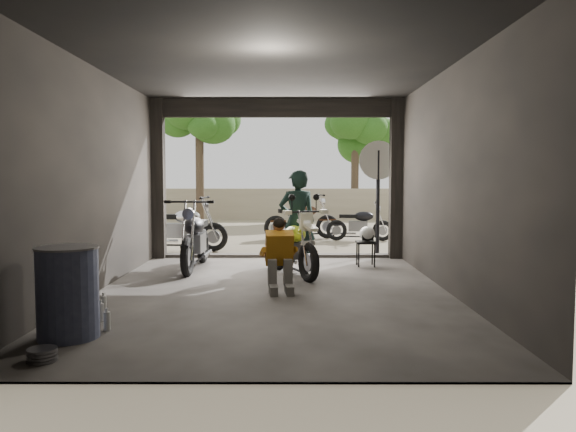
{
  "coord_description": "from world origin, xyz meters",
  "views": [
    {
      "loc": [
        0.24,
        -7.87,
        1.65
      ],
      "look_at": [
        0.22,
        0.6,
        1.06
      ],
      "focal_mm": 35.0,
      "sensor_mm": 36.0,
      "label": 1
    }
  ],
  "objects_px": {
    "outside_bike_c": "(360,221)",
    "mechanic": "(280,257)",
    "rider": "(297,221)",
    "outside_bike_a": "(182,224)",
    "outside_bike_b": "(302,217)",
    "main_bike": "(292,242)",
    "oil_drum": "(68,294)",
    "sign_post": "(378,179)",
    "helmet": "(367,234)",
    "stool": "(366,245)",
    "left_bike": "(195,235)"
  },
  "relations": [
    {
      "from": "stool",
      "to": "helmet",
      "type": "relative_size",
      "value": 1.59
    },
    {
      "from": "outside_bike_a",
      "to": "outside_bike_c",
      "type": "height_order",
      "value": "outside_bike_a"
    },
    {
      "from": "outside_bike_a",
      "to": "helmet",
      "type": "xyz_separation_m",
      "value": [
        3.82,
        -2.18,
        0.0
      ]
    },
    {
      "from": "outside_bike_c",
      "to": "oil_drum",
      "type": "relative_size",
      "value": 1.58
    },
    {
      "from": "stool",
      "to": "rider",
      "type": "bearing_deg",
      "value": -156.06
    },
    {
      "from": "helmet",
      "to": "oil_drum",
      "type": "relative_size",
      "value": 0.32
    },
    {
      "from": "outside_bike_c",
      "to": "oil_drum",
      "type": "xyz_separation_m",
      "value": [
        -4.06,
        -8.85,
        -0.03
      ]
    },
    {
      "from": "left_bike",
      "to": "mechanic",
      "type": "distance_m",
      "value": 2.53
    },
    {
      "from": "main_bike",
      "to": "outside_bike_c",
      "type": "relative_size",
      "value": 1.15
    },
    {
      "from": "main_bike",
      "to": "oil_drum",
      "type": "xyz_separation_m",
      "value": [
        -2.29,
        -3.66,
        -0.1
      ]
    },
    {
      "from": "left_bike",
      "to": "outside_bike_c",
      "type": "distance_m",
      "value": 5.74
    },
    {
      "from": "rider",
      "to": "outside_bike_b",
      "type": "bearing_deg",
      "value": -105.28
    },
    {
      "from": "helmet",
      "to": "stool",
      "type": "bearing_deg",
      "value": -148.37
    },
    {
      "from": "mechanic",
      "to": "sign_post",
      "type": "bearing_deg",
      "value": 55.65
    },
    {
      "from": "main_bike",
      "to": "left_bike",
      "type": "xyz_separation_m",
      "value": [
        -1.72,
        0.63,
        0.06
      ]
    },
    {
      "from": "helmet",
      "to": "oil_drum",
      "type": "xyz_separation_m",
      "value": [
        -3.67,
        -4.63,
        -0.14
      ]
    },
    {
      "from": "outside_bike_b",
      "to": "rider",
      "type": "distance_m",
      "value": 5.25
    },
    {
      "from": "rider",
      "to": "oil_drum",
      "type": "height_order",
      "value": "rider"
    },
    {
      "from": "outside_bike_c",
      "to": "mechanic",
      "type": "bearing_deg",
      "value": 168.19
    },
    {
      "from": "outside_bike_a",
      "to": "rider",
      "type": "relative_size",
      "value": 1.02
    },
    {
      "from": "outside_bike_a",
      "to": "helmet",
      "type": "height_order",
      "value": "outside_bike_a"
    },
    {
      "from": "sign_post",
      "to": "oil_drum",
      "type": "bearing_deg",
      "value": -117.07
    },
    {
      "from": "rider",
      "to": "sign_post",
      "type": "bearing_deg",
      "value": -144.46
    },
    {
      "from": "outside_bike_c",
      "to": "rider",
      "type": "relative_size",
      "value": 0.84
    },
    {
      "from": "sign_post",
      "to": "left_bike",
      "type": "bearing_deg",
      "value": -147.19
    },
    {
      "from": "outside_bike_b",
      "to": "oil_drum",
      "type": "xyz_separation_m",
      "value": [
        -2.58,
        -9.28,
        -0.13
      ]
    },
    {
      "from": "stool",
      "to": "helmet",
      "type": "distance_m",
      "value": 0.21
    },
    {
      "from": "outside_bike_a",
      "to": "outside_bike_b",
      "type": "relative_size",
      "value": 1.02
    },
    {
      "from": "outside_bike_b",
      "to": "outside_bike_c",
      "type": "relative_size",
      "value": 1.18
    },
    {
      "from": "mechanic",
      "to": "sign_post",
      "type": "xyz_separation_m",
      "value": [
        1.96,
        3.68,
        1.1
      ]
    },
    {
      "from": "mechanic",
      "to": "sign_post",
      "type": "distance_m",
      "value": 4.32
    },
    {
      "from": "outside_bike_a",
      "to": "helmet",
      "type": "bearing_deg",
      "value": -115.56
    },
    {
      "from": "mechanic",
      "to": "oil_drum",
      "type": "bearing_deg",
      "value": -139.0
    },
    {
      "from": "main_bike",
      "to": "oil_drum",
      "type": "bearing_deg",
      "value": -144.89
    },
    {
      "from": "mechanic",
      "to": "stool",
      "type": "xyz_separation_m",
      "value": [
        1.53,
        2.32,
        -0.11
      ]
    },
    {
      "from": "outside_bike_b",
      "to": "rider",
      "type": "height_order",
      "value": "rider"
    },
    {
      "from": "mechanic",
      "to": "outside_bike_a",
      "type": "bearing_deg",
      "value": 110.28
    },
    {
      "from": "helmet",
      "to": "oil_drum",
      "type": "height_order",
      "value": "oil_drum"
    },
    {
      "from": "outside_bike_b",
      "to": "rider",
      "type": "xyz_separation_m",
      "value": [
        -0.2,
        -5.24,
        0.29
      ]
    },
    {
      "from": "sign_post",
      "to": "outside_bike_c",
      "type": "bearing_deg",
      "value": 97.45
    },
    {
      "from": "outside_bike_c",
      "to": "mechanic",
      "type": "relative_size",
      "value": 1.45
    },
    {
      "from": "outside_bike_c",
      "to": "rider",
      "type": "xyz_separation_m",
      "value": [
        -1.68,
        -4.81,
        0.38
      ]
    },
    {
      "from": "mechanic",
      "to": "helmet",
      "type": "distance_m",
      "value": 2.82
    },
    {
      "from": "mechanic",
      "to": "oil_drum",
      "type": "height_order",
      "value": "mechanic"
    },
    {
      "from": "helmet",
      "to": "sign_post",
      "type": "distance_m",
      "value": 1.72
    },
    {
      "from": "oil_drum",
      "to": "sign_post",
      "type": "relative_size",
      "value": 0.39
    },
    {
      "from": "outside_bike_a",
      "to": "outside_bike_b",
      "type": "xyz_separation_m",
      "value": [
        2.73,
        2.47,
        -0.01
      ]
    },
    {
      "from": "main_bike",
      "to": "stool",
      "type": "bearing_deg",
      "value": 12.02
    },
    {
      "from": "rider",
      "to": "stool",
      "type": "xyz_separation_m",
      "value": [
        1.26,
        0.56,
        -0.48
      ]
    },
    {
      "from": "left_bike",
      "to": "sign_post",
      "type": "relative_size",
      "value": 0.78
    }
  ]
}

